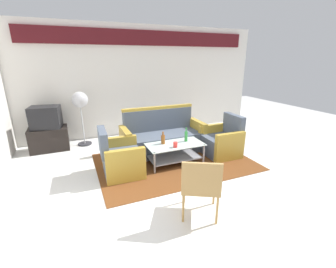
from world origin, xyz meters
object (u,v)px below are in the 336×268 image
(armchair_right, at_px, (222,142))
(coffee_table, at_px, (175,150))
(pedestal_fan, at_px, (80,103))
(television, at_px, (46,117))
(couch, at_px, (163,138))
(cup, at_px, (175,145))
(bottle_green, at_px, (186,136))
(wicker_chair, at_px, (201,184))
(tv_stand, at_px, (49,139))
(armchair_left, at_px, (121,159))
(bottle_brown, at_px, (163,139))

(armchair_right, relative_size, coffee_table, 0.77)
(pedestal_fan, bearing_deg, television, -176.34)
(couch, xyz_separation_m, cup, (-0.08, -0.83, 0.14))
(couch, height_order, coffee_table, couch)
(armchair_right, bearing_deg, cup, 99.07)
(armchair_right, height_order, coffee_table, armchair_right)
(bottle_green, relative_size, wicker_chair, 0.34)
(couch, xyz_separation_m, tv_stand, (-2.32, 1.09, -0.06))
(bottle_green, relative_size, television, 0.43)
(armchair_left, distance_m, armchair_right, 2.17)
(pedestal_fan, bearing_deg, couch, -35.70)
(armchair_right, relative_size, television, 1.29)
(bottle_brown, relative_size, pedestal_fan, 0.19)
(bottle_brown, xyz_separation_m, tv_stand, (-2.10, 1.66, -0.24))
(coffee_table, xyz_separation_m, wicker_chair, (-0.38, -1.61, 0.22))
(bottle_brown, distance_m, cup, 0.30)
(cup, relative_size, wicker_chair, 0.12)
(armchair_left, distance_m, tv_stand, 2.17)
(coffee_table, distance_m, pedestal_fan, 2.50)
(tv_stand, relative_size, television, 1.21)
(armchair_right, relative_size, wicker_chair, 1.01)
(wicker_chair, bearing_deg, pedestal_fan, 137.92)
(tv_stand, height_order, television, television)
(bottle_brown, bearing_deg, armchair_right, -3.98)
(wicker_chair, bearing_deg, cup, 106.45)
(couch, xyz_separation_m, coffee_table, (-0.02, -0.66, -0.04))
(tv_stand, bearing_deg, cup, -40.52)
(bottle_green, relative_size, tv_stand, 0.35)
(couch, bearing_deg, bottle_green, 112.21)
(tv_stand, relative_size, wicker_chair, 0.95)
(armchair_right, xyz_separation_m, television, (-3.41, 1.75, 0.47))
(coffee_table, height_order, pedestal_fan, pedestal_fan)
(bottle_brown, relative_size, cup, 2.42)
(armchair_left, height_order, bottle_green, armchair_left)
(coffee_table, bearing_deg, couch, 88.56)
(bottle_brown, bearing_deg, pedestal_fan, 128.57)
(couch, xyz_separation_m, television, (-2.32, 1.09, 0.44))
(bottle_green, relative_size, cup, 2.82)
(bottle_green, bearing_deg, tv_stand, 146.53)
(television, xyz_separation_m, wicker_chair, (1.93, -3.37, -0.27))
(cup, height_order, wicker_chair, wicker_chair)
(armchair_left, height_order, pedestal_fan, pedestal_fan)
(bottle_brown, bearing_deg, couch, 68.74)
(armchair_right, xyz_separation_m, wicker_chair, (-1.48, -1.61, 0.21))
(armchair_right, relative_size, bottle_green, 3.01)
(armchair_right, height_order, cup, armchair_right)
(armchair_right, distance_m, cup, 1.19)
(bottle_brown, relative_size, wicker_chair, 0.29)
(television, bearing_deg, cup, 148.34)
(bottle_brown, xyz_separation_m, bottle_green, (0.47, -0.05, 0.02))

